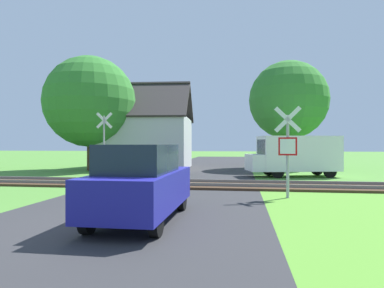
# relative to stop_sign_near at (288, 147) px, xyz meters

# --- Properties ---
(ground_plane) EXTENTS (160.00, 160.00, 0.00)m
(ground_plane) POSITION_rel_stop_sign_near_xyz_m (-4.27, -4.27, -1.70)
(ground_plane) COLOR #4C8433
(road_asphalt) EXTENTS (6.88, 80.00, 0.01)m
(road_asphalt) POSITION_rel_stop_sign_near_xyz_m (-4.27, -2.27, -1.69)
(road_asphalt) COLOR #2D2D30
(road_asphalt) RESTS_ON ground
(rail_track) EXTENTS (60.00, 2.60, 0.22)m
(rail_track) POSITION_rel_stop_sign_near_xyz_m (-4.27, 2.82, -1.64)
(rail_track) COLOR #422D1E
(rail_track) RESTS_ON ground
(stop_sign_near) EXTENTS (0.87, 0.19, 3.05)m
(stop_sign_near) POSITION_rel_stop_sign_near_xyz_m (0.00, 0.00, 0.00)
(stop_sign_near) COLOR #9E9EA5
(stop_sign_near) RESTS_ON ground
(crossing_sign_far) EXTENTS (0.87, 0.18, 3.51)m
(crossing_sign_far) POSITION_rel_stop_sign_near_xyz_m (-8.82, 5.78, 0.32)
(crossing_sign_far) COLOR #9E9EA5
(crossing_sign_far) RESTS_ON ground
(house) EXTENTS (6.93, 7.16, 6.46)m
(house) POSITION_rel_stop_sign_near_xyz_m (-8.54, 13.20, 0.37)
(house) COLOR #B7B7BC
(house) RESTS_ON ground
(tree_right) EXTENTS (5.79, 5.79, 7.96)m
(tree_right) POSITION_rel_stop_sign_near_xyz_m (1.92, 14.40, 3.37)
(tree_right) COLOR #513823
(tree_right) RESTS_ON ground
(tree_left) EXTENTS (6.21, 6.21, 7.81)m
(tree_left) POSITION_rel_stop_sign_near_xyz_m (-11.82, 10.52, 3.01)
(tree_left) COLOR #513823
(tree_left) RESTS_ON ground
(mail_truck) EXTENTS (5.19, 2.89, 2.24)m
(mail_truck) POSITION_rel_stop_sign_near_xyz_m (1.41, 7.80, -0.46)
(mail_truck) COLOR white
(mail_truck) RESTS_ON ground
(parked_car) EXTENTS (1.67, 4.01, 1.78)m
(parked_car) POSITION_rel_stop_sign_near_xyz_m (-3.83, -3.96, -0.80)
(parked_car) COLOR navy
(parked_car) RESTS_ON ground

